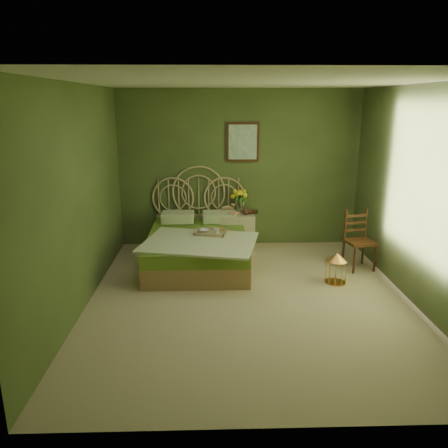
{
  "coord_description": "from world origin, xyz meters",
  "views": [
    {
      "loc": [
        -0.47,
        -5.0,
        2.39
      ],
      "look_at": [
        -0.29,
        1.0,
        0.7
      ],
      "focal_mm": 35.0,
      "sensor_mm": 36.0,
      "label": 1
    }
  ],
  "objects_px": {
    "bed": "(198,245)",
    "nightstand": "(237,227)",
    "chair": "(359,236)",
    "birdcage": "(336,268)"
  },
  "relations": [
    {
      "from": "birdcage",
      "to": "chair",
      "type": "bearing_deg",
      "value": 50.52
    },
    {
      "from": "nightstand",
      "to": "chair",
      "type": "distance_m",
      "value": 1.97
    },
    {
      "from": "nightstand",
      "to": "chair",
      "type": "bearing_deg",
      "value": -27.86
    },
    {
      "from": "bed",
      "to": "nightstand",
      "type": "xyz_separation_m",
      "value": [
        0.64,
        0.7,
        0.07
      ]
    },
    {
      "from": "chair",
      "to": "birdcage",
      "type": "xyz_separation_m",
      "value": [
        -0.48,
        -0.58,
        -0.27
      ]
    },
    {
      "from": "birdcage",
      "to": "nightstand",
      "type": "bearing_deg",
      "value": 130.02
    },
    {
      "from": "bed",
      "to": "birdcage",
      "type": "relative_size",
      "value": 5.12
    },
    {
      "from": "chair",
      "to": "nightstand",
      "type": "bearing_deg",
      "value": 140.84
    },
    {
      "from": "nightstand",
      "to": "birdcage",
      "type": "distance_m",
      "value": 1.97
    },
    {
      "from": "bed",
      "to": "chair",
      "type": "bearing_deg",
      "value": -5.29
    }
  ]
}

